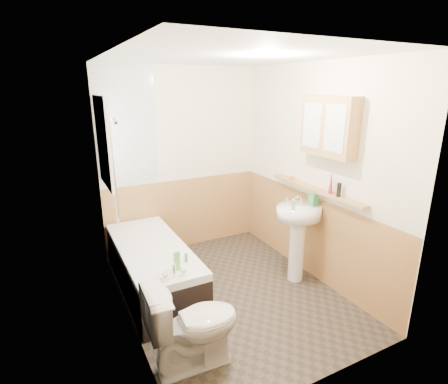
{
  "coord_description": "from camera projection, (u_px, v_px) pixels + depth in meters",
  "views": [
    {
      "loc": [
        -1.63,
        -3.03,
        2.23
      ],
      "look_at": [
        0.0,
        0.15,
        1.15
      ],
      "focal_mm": 28.0,
      "sensor_mm": 36.0,
      "label": 1
    }
  ],
  "objects": [
    {
      "name": "tile_cladding_left",
      "position": [
        123.0,
        202.0,
        3.1
      ],
      "size": [
        0.01,
        2.8,
        2.5
      ],
      "primitive_type": "cube",
      "color": "white",
      "rests_on": "wall_left"
    },
    {
      "name": "wall_right",
      "position": [
        315.0,
        175.0,
        4.06
      ],
      "size": [
        0.02,
        2.8,
        2.5
      ],
      "primitive_type": "cube",
      "color": "#F2E8C8",
      "rests_on": "ground"
    },
    {
      "name": "tile_return_back",
      "position": [
        126.0,
        127.0,
        4.29
      ],
      "size": [
        0.75,
        0.01,
        1.5
      ],
      "primitive_type": "cube",
      "color": "white",
      "rests_on": "wall_back"
    },
    {
      "name": "wainscot_back",
      "position": [
        184.0,
        213.0,
        4.97
      ],
      "size": [
        2.2,
        0.01,
        1.0
      ],
      "primitive_type": "cube",
      "color": "#B6844A",
      "rests_on": "wall_back"
    },
    {
      "name": "cream_jar",
      "position": [
        159.0,
        279.0,
        3.17
      ],
      "size": [
        0.1,
        0.1,
        0.05
      ],
      "primitive_type": "cylinder",
      "rotation": [
        0.0,
        0.0,
        0.32
      ],
      "color": "silver",
      "rests_on": "bathtub"
    },
    {
      "name": "soap_bottle",
      "position": [
        313.0,
        202.0,
        3.97
      ],
      "size": [
        0.09,
        0.19,
        0.09
      ],
      "primitive_type": "imported",
      "rotation": [
        0.0,
        0.0,
        0.04
      ],
      "color": "#388447",
      "rests_on": "sink"
    },
    {
      "name": "orange_bottle",
      "position": [
        186.0,
        258.0,
        3.52
      ],
      "size": [
        0.04,
        0.04,
        0.09
      ],
      "primitive_type": "cylinder",
      "rotation": [
        0.0,
        0.0,
        0.28
      ],
      "color": "#388447",
      "rests_on": "bathtub"
    },
    {
      "name": "blue_gel",
      "position": [
        177.0,
        261.0,
        3.34
      ],
      "size": [
        0.06,
        0.04,
        0.2
      ],
      "primitive_type": "cube",
      "rotation": [
        0.0,
        0.0,
        0.18
      ],
      "color": "#59C647",
      "rests_on": "bathtub"
    },
    {
      "name": "medicine_cabinet",
      "position": [
        329.0,
        127.0,
        3.62
      ],
      "size": [
        0.17,
        0.69,
        0.62
      ],
      "color": "#B6844A",
      "rests_on": "wall_right"
    },
    {
      "name": "wainscot_front",
      "position": [
        318.0,
        328.0,
        2.61
      ],
      "size": [
        2.2,
        0.01,
        1.0
      ],
      "primitive_type": "cube",
      "color": "#B6844A",
      "rests_on": "wall_front"
    },
    {
      "name": "shower_riser",
      "position": [
        113.0,
        154.0,
        3.51
      ],
      "size": [
        0.11,
        0.09,
        1.32
      ],
      "color": "silver",
      "rests_on": "wall_left"
    },
    {
      "name": "wainscot_right",
      "position": [
        309.0,
        234.0,
        4.27
      ],
      "size": [
        0.01,
        2.8,
        1.0
      ],
      "primitive_type": "cube",
      "color": "#B6844A",
      "rests_on": "wall_right"
    },
    {
      "name": "wall_back",
      "position": [
        182.0,
        161.0,
        4.78
      ],
      "size": [
        2.2,
        0.02,
        2.5
      ],
      "primitive_type": "cube",
      "color": "#F2E8C8",
      "rests_on": "ground"
    },
    {
      "name": "green_bottle",
      "position": [
        331.0,
        182.0,
        3.74
      ],
      "size": [
        0.06,
        0.06,
        0.25
      ],
      "primitive_type": "cone",
      "rotation": [
        0.0,
        0.0,
        -0.23
      ],
      "color": "maroon",
      "rests_on": "pine_shelf"
    },
    {
      "name": "window",
      "position": [
        104.0,
        142.0,
        3.8
      ],
      "size": [
        0.03,
        0.79,
        0.99
      ],
      "color": "white",
      "rests_on": "wall_left"
    },
    {
      "name": "wall_front",
      "position": [
        329.0,
        237.0,
        2.37
      ],
      "size": [
        2.2,
        0.02,
        2.5
      ],
      "primitive_type": "cube",
      "color": "#F2E8C8",
      "rests_on": "ground"
    },
    {
      "name": "pine_shelf",
      "position": [
        315.0,
        189.0,
        3.99
      ],
      "size": [
        0.1,
        1.47,
        0.03
      ],
      "primitive_type": "cube",
      "color": "#B6844A",
      "rests_on": "wall_right"
    },
    {
      "name": "foam_can",
      "position": [
        339.0,
        190.0,
        3.65
      ],
      "size": [
        0.06,
        0.06,
        0.15
      ],
      "primitive_type": "cylinder",
      "rotation": [
        0.0,
        0.0,
        -0.27
      ],
      "color": "black",
      "rests_on": "pine_shelf"
    },
    {
      "name": "toilet",
      "position": [
        193.0,
        325.0,
        2.83
      ],
      "size": [
        0.79,
        0.46,
        0.75
      ],
      "primitive_type": "imported",
      "rotation": [
        0.0,
        0.0,
        1.53
      ],
      "color": "white",
      "rests_on": "floor"
    },
    {
      "name": "bathtub",
      "position": [
        153.0,
        266.0,
        3.97
      ],
      "size": [
        0.7,
        1.73,
        0.67
      ],
      "color": "black",
      "rests_on": "floor"
    },
    {
      "name": "clear_bottle",
      "position": [
        293.0,
        205.0,
        3.83
      ],
      "size": [
        0.05,
        0.05,
        0.11
      ],
      "primitive_type": "cylinder",
      "rotation": [
        0.0,
        0.0,
        -0.18
      ],
      "color": "#59C647",
      "rests_on": "sink"
    },
    {
      "name": "ceiling",
      "position": [
        231.0,
        56.0,
        3.21
      ],
      "size": [
        2.8,
        2.8,
        0.0
      ],
      "primitive_type": "plane",
      "rotation": [
        3.14,
        0.0,
        0.0
      ],
      "color": "white",
      "rests_on": "ground"
    },
    {
      "name": "floor",
      "position": [
        230.0,
        293.0,
        3.94
      ],
      "size": [
        2.8,
        2.8,
        0.0
      ],
      "primitive_type": "plane",
      "color": "#2C251F",
      "rests_on": "ground"
    },
    {
      "name": "black_jar",
      "position": [
        291.0,
        178.0,
        4.35
      ],
      "size": [
        0.08,
        0.08,
        0.04
      ],
      "primitive_type": "cylinder",
      "rotation": [
        0.0,
        0.0,
        -0.42
      ],
      "color": "orange",
      "rests_on": "pine_shelf"
    },
    {
      "name": "wall_left",
      "position": [
        120.0,
        202.0,
        3.09
      ],
      "size": [
        0.02,
        2.8,
        2.5
      ],
      "primitive_type": "cube",
      "color": "#F2E8C8",
      "rests_on": "ground"
    },
    {
      "name": "sink",
      "position": [
        298.0,
        228.0,
        4.04
      ],
      "size": [
        0.54,
        0.44,
        1.05
      ],
      "rotation": [
        0.0,
        0.0,
        -0.09
      ],
      "color": "white",
      "rests_on": "floor"
    }
  ]
}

